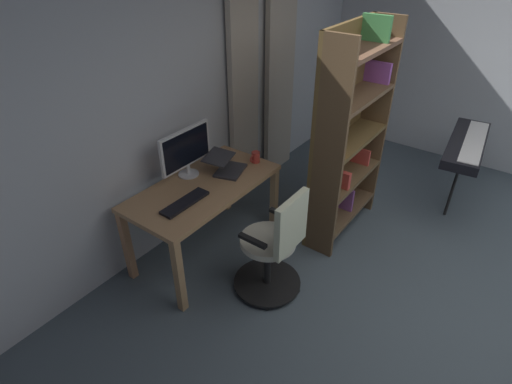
{
  "coord_description": "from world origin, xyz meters",
  "views": [
    {
      "loc": [
        2.58,
        -0.34,
        2.53
      ],
      "look_at": [
        0.59,
        -1.81,
        0.92
      ],
      "focal_mm": 28.42,
      "sensor_mm": 36.0,
      "label": 1
    }
  ],
  "objects_px": {
    "office_chair": "(274,248)",
    "cell_phone_face_up": "(227,153)",
    "computer_monitor": "(186,150)",
    "computer_keyboard": "(185,203)",
    "bookshelf": "(346,138)",
    "desk": "(204,195)",
    "piano_keyboard": "(467,146)",
    "laptop": "(226,165)",
    "computer_mouse": "(213,160)",
    "mug_tea": "(255,157)"
  },
  "relations": [
    {
      "from": "computer_monitor",
      "to": "computer_keyboard",
      "type": "relative_size",
      "value": 1.27
    },
    {
      "from": "computer_mouse",
      "to": "bookshelf",
      "type": "distance_m",
      "value": 1.21
    },
    {
      "from": "computer_keyboard",
      "to": "piano_keyboard",
      "type": "xyz_separation_m",
      "value": [
        -2.36,
        1.53,
        -0.0
      ]
    },
    {
      "from": "computer_monitor",
      "to": "computer_mouse",
      "type": "distance_m",
      "value": 0.38
    },
    {
      "from": "laptop",
      "to": "piano_keyboard",
      "type": "relative_size",
      "value": 0.34
    },
    {
      "from": "office_chair",
      "to": "bookshelf",
      "type": "bearing_deg",
      "value": 0.04
    },
    {
      "from": "bookshelf",
      "to": "computer_keyboard",
      "type": "bearing_deg",
      "value": -26.88
    },
    {
      "from": "office_chair",
      "to": "mug_tea",
      "type": "bearing_deg",
      "value": 46.11
    },
    {
      "from": "office_chair",
      "to": "cell_phone_face_up",
      "type": "relative_size",
      "value": 6.67
    },
    {
      "from": "office_chair",
      "to": "cell_phone_face_up",
      "type": "distance_m",
      "value": 1.16
    },
    {
      "from": "desk",
      "to": "piano_keyboard",
      "type": "bearing_deg",
      "value": 142.1
    },
    {
      "from": "computer_keyboard",
      "to": "laptop",
      "type": "bearing_deg",
      "value": -172.96
    },
    {
      "from": "office_chair",
      "to": "piano_keyboard",
      "type": "relative_size",
      "value": 0.83
    },
    {
      "from": "computer_keyboard",
      "to": "bookshelf",
      "type": "relative_size",
      "value": 0.22
    },
    {
      "from": "desk",
      "to": "office_chair",
      "type": "relative_size",
      "value": 1.4
    },
    {
      "from": "laptop",
      "to": "piano_keyboard",
      "type": "distance_m",
      "value": 2.39
    },
    {
      "from": "computer_monitor",
      "to": "piano_keyboard",
      "type": "bearing_deg",
      "value": 137.74
    },
    {
      "from": "computer_mouse",
      "to": "piano_keyboard",
      "type": "relative_size",
      "value": 0.09
    },
    {
      "from": "computer_mouse",
      "to": "desk",
      "type": "bearing_deg",
      "value": 29.15
    },
    {
      "from": "computer_mouse",
      "to": "bookshelf",
      "type": "xyz_separation_m",
      "value": [
        -0.71,
        0.96,
        0.23
      ]
    },
    {
      "from": "office_chair",
      "to": "computer_monitor",
      "type": "height_order",
      "value": "computer_monitor"
    },
    {
      "from": "office_chair",
      "to": "laptop",
      "type": "relative_size",
      "value": 2.44
    },
    {
      "from": "cell_phone_face_up",
      "to": "mug_tea",
      "type": "bearing_deg",
      "value": 103.2
    },
    {
      "from": "laptop",
      "to": "computer_mouse",
      "type": "distance_m",
      "value": 0.21
    },
    {
      "from": "cell_phone_face_up",
      "to": "computer_mouse",
      "type": "bearing_deg",
      "value": 8.27
    },
    {
      "from": "office_chair",
      "to": "computer_monitor",
      "type": "distance_m",
      "value": 1.11
    },
    {
      "from": "office_chair",
      "to": "computer_monitor",
      "type": "relative_size",
      "value": 1.74
    },
    {
      "from": "computer_monitor",
      "to": "bookshelf",
      "type": "distance_m",
      "value": 1.41
    },
    {
      "from": "office_chair",
      "to": "mug_tea",
      "type": "relative_size",
      "value": 7.82
    },
    {
      "from": "laptop",
      "to": "mug_tea",
      "type": "height_order",
      "value": "laptop"
    },
    {
      "from": "desk",
      "to": "computer_monitor",
      "type": "bearing_deg",
      "value": -103.13
    },
    {
      "from": "computer_keyboard",
      "to": "laptop",
      "type": "height_order",
      "value": "laptop"
    },
    {
      "from": "laptop",
      "to": "mug_tea",
      "type": "xyz_separation_m",
      "value": [
        -0.28,
        0.11,
        -0.0
      ]
    },
    {
      "from": "piano_keyboard",
      "to": "laptop",
      "type": "bearing_deg",
      "value": -48.12
    },
    {
      "from": "desk",
      "to": "computer_mouse",
      "type": "bearing_deg",
      "value": -150.85
    },
    {
      "from": "laptop",
      "to": "cell_phone_face_up",
      "type": "height_order",
      "value": "laptop"
    },
    {
      "from": "computer_keyboard",
      "to": "piano_keyboard",
      "type": "relative_size",
      "value": 0.37
    },
    {
      "from": "computer_monitor",
      "to": "laptop",
      "type": "xyz_separation_m",
      "value": [
        -0.25,
        0.22,
        -0.19
      ]
    },
    {
      "from": "desk",
      "to": "piano_keyboard",
      "type": "relative_size",
      "value": 1.16
    },
    {
      "from": "bookshelf",
      "to": "computer_mouse",
      "type": "bearing_deg",
      "value": -53.42
    },
    {
      "from": "laptop",
      "to": "bookshelf",
      "type": "distance_m",
      "value": 1.09
    },
    {
      "from": "cell_phone_face_up",
      "to": "piano_keyboard",
      "type": "bearing_deg",
      "value": 137.72
    },
    {
      "from": "computer_monitor",
      "to": "piano_keyboard",
      "type": "xyz_separation_m",
      "value": [
        -2.01,
        1.83,
        -0.23
      ]
    },
    {
      "from": "office_chair",
      "to": "piano_keyboard",
      "type": "xyz_separation_m",
      "value": [
        -2.11,
        0.85,
        0.29
      ]
    },
    {
      "from": "laptop",
      "to": "cell_phone_face_up",
      "type": "xyz_separation_m",
      "value": [
        -0.25,
        -0.2,
        -0.05
      ]
    },
    {
      "from": "bookshelf",
      "to": "office_chair",
      "type": "bearing_deg",
      "value": -0.12
    },
    {
      "from": "laptop",
      "to": "cell_phone_face_up",
      "type": "bearing_deg",
      "value": -158.57
    },
    {
      "from": "desk",
      "to": "computer_monitor",
      "type": "distance_m",
      "value": 0.41
    },
    {
      "from": "computer_mouse",
      "to": "mug_tea",
      "type": "xyz_separation_m",
      "value": [
        -0.23,
        0.31,
        0.03
      ]
    },
    {
      "from": "laptop",
      "to": "piano_keyboard",
      "type": "bearing_deg",
      "value": 120.36
    }
  ]
}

